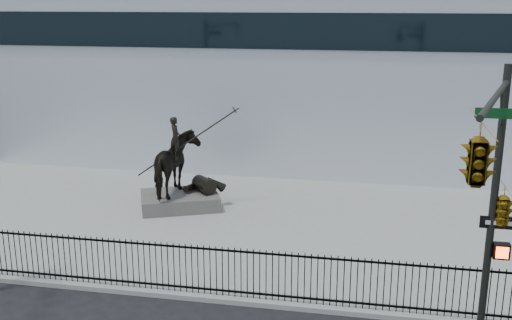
# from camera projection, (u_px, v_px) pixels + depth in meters

# --- Properties ---
(plaza) EXTENTS (30.00, 12.00, 0.15)m
(plaza) POSITION_uv_depth(u_px,v_px,m) (256.00, 225.00, 22.68)
(plaza) COLOR #969694
(plaza) RESTS_ON ground
(building) EXTENTS (44.00, 14.00, 9.00)m
(building) POSITION_uv_depth(u_px,v_px,m) (299.00, 70.00, 33.85)
(building) COLOR silver
(building) RESTS_ON ground
(picket_fence) EXTENTS (22.10, 0.10, 1.50)m
(picket_fence) POSITION_uv_depth(u_px,v_px,m) (217.00, 271.00, 17.01)
(picket_fence) COLOR black
(picket_fence) RESTS_ON plaza
(statue_plinth) EXTENTS (3.66, 3.15, 0.58)m
(statue_plinth) POSITION_uv_depth(u_px,v_px,m) (180.00, 200.00, 24.37)
(statue_plinth) COLOR #504F49
(statue_plinth) RESTS_ON plaza
(equestrian_statue) EXTENTS (3.65, 3.06, 3.34)m
(equestrian_statue) POSITION_uv_depth(u_px,v_px,m) (180.00, 165.00, 23.99)
(equestrian_statue) COLOR black
(equestrian_statue) RESTS_ON statue_plinth
(traffic_signal_right) EXTENTS (2.17, 6.86, 7.00)m
(traffic_signal_right) POSITION_uv_depth(u_px,v_px,m) (491.00, 185.00, 11.71)
(traffic_signal_right) COLOR black
(traffic_signal_right) RESTS_ON ground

